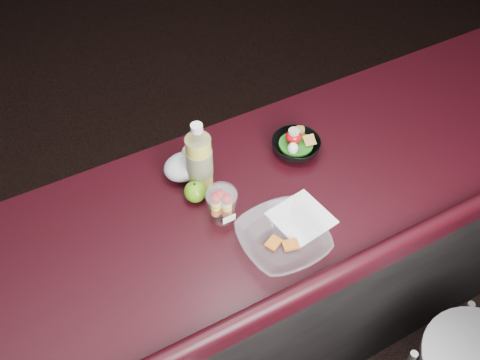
% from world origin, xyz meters
% --- Properties ---
extents(room_shell, '(8.00, 8.00, 8.00)m').
position_xyz_m(room_shell, '(0.00, 0.00, 1.83)').
color(room_shell, black).
rests_on(room_shell, ground).
extents(counter, '(4.06, 0.71, 1.02)m').
position_xyz_m(counter, '(0.00, 0.30, 0.51)').
color(counter, black).
rests_on(counter, ground).
extents(lemonade_bottle, '(0.08, 0.08, 0.25)m').
position_xyz_m(lemonade_bottle, '(-0.07, 0.43, 1.12)').
color(lemonade_bottle, yellow).
rests_on(lemonade_bottle, counter).
extents(fruit_cup, '(0.09, 0.09, 0.13)m').
position_xyz_m(fruit_cup, '(-0.08, 0.28, 1.09)').
color(fruit_cup, white).
rests_on(fruit_cup, counter).
extents(green_apple, '(0.07, 0.07, 0.07)m').
position_xyz_m(green_apple, '(-0.11, 0.38, 1.05)').
color(green_apple, '#44860F').
rests_on(green_apple, counter).
extents(plastic_bag, '(0.13, 0.11, 0.10)m').
position_xyz_m(plastic_bag, '(-0.10, 0.49, 1.06)').
color(plastic_bag, silver).
rests_on(plastic_bag, counter).
extents(snack_bowl, '(0.17, 0.17, 0.09)m').
position_xyz_m(snack_bowl, '(0.26, 0.41, 1.05)').
color(snack_bowl, black).
rests_on(snack_bowl, counter).
extents(takeout_bowl, '(0.25, 0.25, 0.06)m').
position_xyz_m(takeout_bowl, '(0.03, 0.10, 1.05)').
color(takeout_bowl, silver).
rests_on(takeout_bowl, counter).
extents(paper_napkin, '(0.18, 0.18, 0.00)m').
position_xyz_m(paper_napkin, '(0.13, 0.16, 1.02)').
color(paper_napkin, white).
rests_on(paper_napkin, counter).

